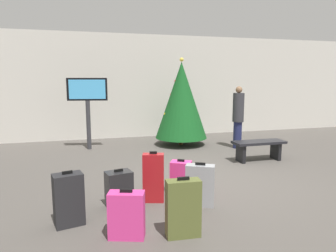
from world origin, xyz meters
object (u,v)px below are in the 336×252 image
object	(u,v)px
holiday_tree	(181,100)
traveller_0	(238,116)
suitcase_1	(69,199)
suitcase_4	(127,215)
suitcase_2	(153,178)
suitcase_5	(183,208)
suitcase_0	(181,177)
suitcase_3	(119,189)
suitcase_6	(200,185)
flight_info_kiosk	(87,98)
waiting_bench	(259,146)

from	to	relation	value
holiday_tree	traveller_0	size ratio (longest dim) A/B	1.47
holiday_tree	traveller_0	xyz separation A→B (m)	(1.40, -0.86, -0.40)
suitcase_1	suitcase_4	size ratio (longest dim) A/B	1.20
suitcase_1	suitcase_2	world-z (taller)	suitcase_2
suitcase_5	suitcase_0	bearing A→B (deg)	73.10
suitcase_3	suitcase_6	distance (m)	1.25
suitcase_5	suitcase_3	bearing A→B (deg)	120.25
flight_info_kiosk	waiting_bench	xyz separation A→B (m)	(3.89, -2.37, -1.07)
traveller_0	suitcase_3	xyz separation A→B (m)	(-3.72, -3.19, -0.65)
waiting_bench	suitcase_4	world-z (taller)	suitcase_4
suitcase_3	suitcase_4	bearing A→B (deg)	-91.22
suitcase_3	suitcase_6	world-z (taller)	suitcase_6
traveller_0	suitcase_5	world-z (taller)	traveller_0
holiday_tree	suitcase_1	world-z (taller)	holiday_tree
traveller_0	suitcase_0	world-z (taller)	traveller_0
holiday_tree	traveller_0	world-z (taller)	holiday_tree
holiday_tree	suitcase_6	distance (m)	4.59
flight_info_kiosk	suitcase_6	distance (m)	4.87
holiday_tree	suitcase_5	bearing A→B (deg)	-107.75
traveller_0	suitcase_6	xyz separation A→B (m)	(-2.51, -3.48, -0.60)
waiting_bench	traveller_0	distance (m)	1.50
waiting_bench	suitcase_0	size ratio (longest dim) A/B	2.14
waiting_bench	suitcase_2	size ratio (longest dim) A/B	1.54
suitcase_6	flight_info_kiosk	bearing A→B (deg)	109.19
suitcase_1	suitcase_0	bearing A→B (deg)	21.85
suitcase_4	suitcase_5	distance (m)	0.70
traveller_0	suitcase_6	size ratio (longest dim) A/B	2.55
suitcase_3	suitcase_5	distance (m)	1.31
holiday_tree	flight_info_kiosk	distance (m)	2.67
suitcase_1	suitcase_5	bearing A→B (deg)	-26.98
flight_info_kiosk	suitcase_2	world-z (taller)	flight_info_kiosk
suitcase_0	suitcase_5	xyz separation A→B (m)	(-0.43, -1.43, 0.09)
traveller_0	suitcase_1	xyz separation A→B (m)	(-4.44, -3.62, -0.57)
suitcase_3	suitcase_6	xyz separation A→B (m)	(1.21, -0.29, 0.05)
suitcase_4	suitcase_5	size ratio (longest dim) A/B	0.81
suitcase_1	suitcase_4	world-z (taller)	suitcase_1
waiting_bench	suitcase_4	bearing A→B (deg)	-142.01
traveller_0	suitcase_5	distance (m)	5.32
holiday_tree	flight_info_kiosk	xyz separation A→B (m)	(-2.66, 0.13, 0.10)
suitcase_5	suitcase_6	bearing A→B (deg)	56.54
suitcase_2	suitcase_6	xyz separation A→B (m)	(0.66, -0.35, -0.07)
suitcase_4	suitcase_6	world-z (taller)	suitcase_6
traveller_0	flight_info_kiosk	bearing A→B (deg)	166.25
suitcase_1	suitcase_3	xyz separation A→B (m)	(0.72, 0.43, -0.08)
suitcase_0	suitcase_2	size ratio (longest dim) A/B	0.72
holiday_tree	suitcase_0	xyz separation A→B (m)	(-1.22, -3.75, -1.05)
suitcase_0	suitcase_2	xyz separation A→B (m)	(-0.54, -0.25, 0.11)
flight_info_kiosk	suitcase_4	bearing A→B (deg)	-86.40
suitcase_1	suitcase_6	xyz separation A→B (m)	(1.93, 0.13, -0.03)
suitcase_5	holiday_tree	bearing A→B (deg)	72.25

